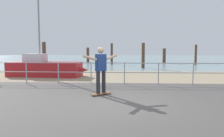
% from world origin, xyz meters
% --- Properties ---
extents(ground_plane, '(24.00, 10.00, 0.04)m').
position_xyz_m(ground_plane, '(0.00, -1.00, 0.00)').
color(ground_plane, '#514C49').
rests_on(ground_plane, ground).
extents(beach_strip, '(24.00, 6.00, 0.04)m').
position_xyz_m(beach_strip, '(0.00, 7.00, 0.00)').
color(beach_strip, tan).
rests_on(beach_strip, ground).
extents(sea_surface, '(72.00, 50.00, 0.04)m').
position_xyz_m(sea_surface, '(0.00, 35.00, 0.00)').
color(sea_surface, '#849EA3').
rests_on(sea_surface, ground).
extents(railing_fence, '(11.07, 0.05, 1.05)m').
position_xyz_m(railing_fence, '(-0.65, 3.60, 0.70)').
color(railing_fence, '#9EA0A5').
rests_on(railing_fence, ground).
extents(sailboat, '(5.03, 1.78, 5.00)m').
position_xyz_m(sailboat, '(-4.57, 6.37, 0.52)').
color(sailboat, '#B21E23').
rests_on(sailboat, ground).
extents(skateboard, '(0.74, 0.67, 0.08)m').
position_xyz_m(skateboard, '(-0.69, 1.14, 0.07)').
color(skateboard, brown).
rests_on(skateboard, ground).
extents(skateboarder, '(1.15, 1.01, 1.65)m').
position_xyz_m(skateboarder, '(-0.69, 1.14, 1.02)').
color(skateboarder, '#26262B').
rests_on(skateboarder, skateboard).
extents(groyne_post_0, '(0.35, 0.35, 2.38)m').
position_xyz_m(groyne_post_0, '(-7.53, 13.65, 1.19)').
color(groyne_post_0, '#513826').
rests_on(groyne_post_0, ground).
extents(groyne_post_1, '(0.33, 0.33, 1.92)m').
position_xyz_m(groyne_post_1, '(-4.44, 19.96, 0.96)').
color(groyne_post_1, '#513826').
rests_on(groyne_post_1, ground).
extents(groyne_post_2, '(0.26, 0.26, 2.38)m').
position_xyz_m(groyne_post_2, '(-1.35, 17.69, 1.19)').
color(groyne_post_2, '#513826').
rests_on(groyne_post_2, ground).
extents(groyne_post_3, '(0.28, 0.28, 2.24)m').
position_xyz_m(groyne_post_3, '(1.74, 12.73, 1.12)').
color(groyne_post_3, '#513826').
rests_on(groyne_post_3, ground).
extents(groyne_post_4, '(0.37, 0.37, 1.81)m').
position_xyz_m(groyne_post_4, '(4.83, 19.89, 0.90)').
color(groyne_post_4, '#513826').
rests_on(groyne_post_4, ground).
extents(groyne_post_5, '(0.25, 0.25, 2.20)m').
position_xyz_m(groyne_post_5, '(7.92, 17.93, 1.10)').
color(groyne_post_5, '#513826').
rests_on(groyne_post_5, ground).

